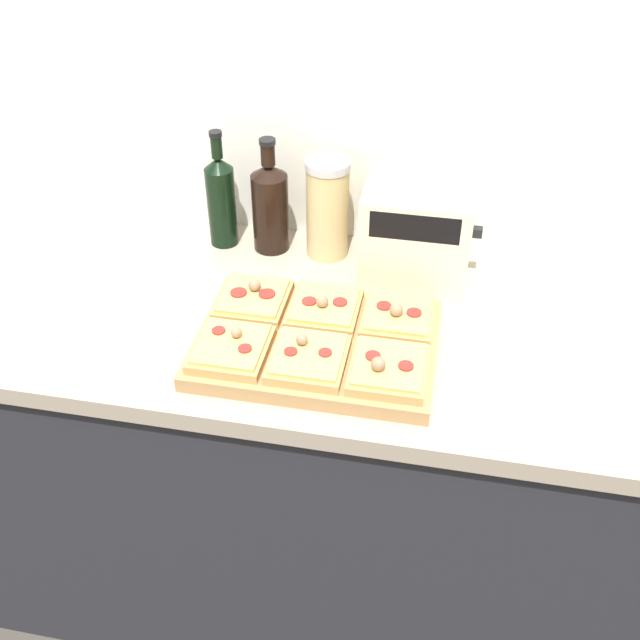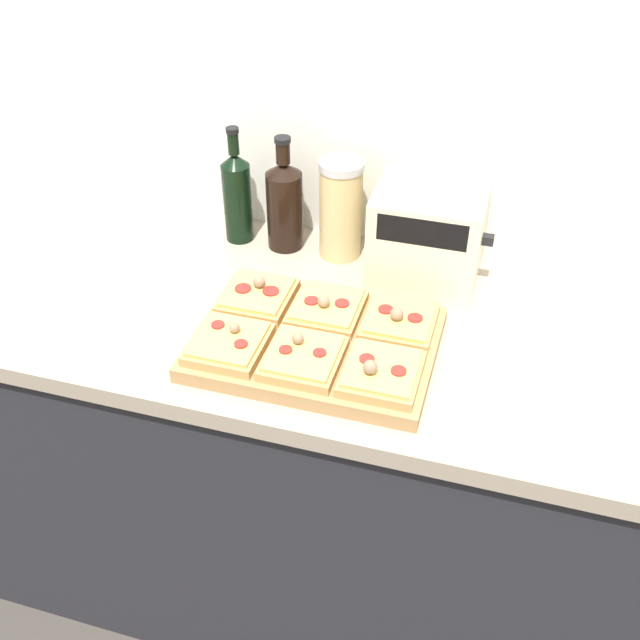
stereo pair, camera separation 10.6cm
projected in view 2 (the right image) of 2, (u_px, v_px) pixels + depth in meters
wall_back at (390, 108)px, 1.62m from camera, size 6.00×0.06×2.50m
kitchen_counter at (341, 469)px, 1.83m from camera, size 2.63×0.67×0.93m
cutting_board at (316, 344)px, 1.46m from camera, size 0.46×0.34×0.03m
pizza_slice_back_left at (258, 295)px, 1.53m from camera, size 0.14×0.15×0.05m
pizza_slice_back_center at (327, 308)px, 1.50m from camera, size 0.14×0.15×0.05m
pizza_slice_back_right at (399, 321)px, 1.46m from camera, size 0.14×0.15×0.05m
pizza_slice_front_left at (229, 343)px, 1.41m from camera, size 0.14×0.15×0.05m
pizza_slice_front_center at (303, 357)px, 1.38m from camera, size 0.14×0.15×0.05m
pizza_slice_front_right at (381, 372)px, 1.34m from camera, size 0.14×0.15×0.05m
olive_oil_bottle at (237, 195)px, 1.73m from camera, size 0.07×0.07×0.28m
wine_bottle at (285, 203)px, 1.70m from camera, size 0.08×0.08×0.27m
grain_jar_tall at (341, 209)px, 1.67m from camera, size 0.10×0.10×0.23m
toaster_oven at (428, 235)px, 1.60m from camera, size 0.25×0.21×0.21m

